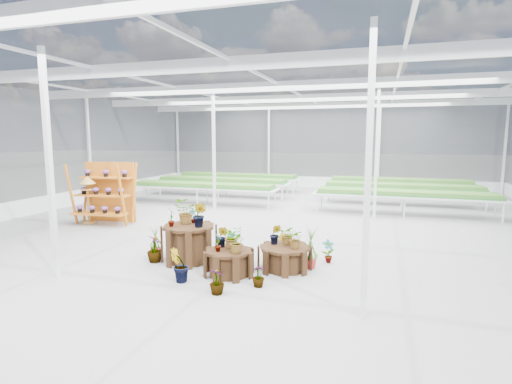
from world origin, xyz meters
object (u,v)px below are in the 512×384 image
(plinth_mid, at_px, (229,263))
(plinth_tall, at_px, (189,243))
(bird_table, at_px, (88,200))
(shelf_rack, at_px, (103,193))
(plinth_low, at_px, (285,258))

(plinth_mid, bearing_deg, plinth_tall, 153.43)
(plinth_tall, relative_size, bird_table, 0.79)
(shelf_rack, height_order, bird_table, shelf_rack)
(plinth_mid, bearing_deg, bird_table, 152.57)
(bird_table, bearing_deg, shelf_rack, 28.81)
(plinth_mid, height_order, shelf_rack, shelf_rack)
(plinth_low, bearing_deg, plinth_mid, -145.01)
(plinth_mid, relative_size, plinth_low, 0.89)
(plinth_tall, xyz_separation_m, bird_table, (-4.92, 2.58, 0.36))
(plinth_mid, relative_size, shelf_rack, 0.50)
(plinth_low, distance_m, shelf_rack, 7.19)
(plinth_mid, xyz_separation_m, bird_table, (-6.12, 3.18, 0.51))
(plinth_low, xyz_separation_m, shelf_rack, (-6.65, 2.62, 0.74))
(shelf_rack, relative_size, bird_table, 1.28)
(plinth_tall, bearing_deg, shelf_rack, 148.54)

